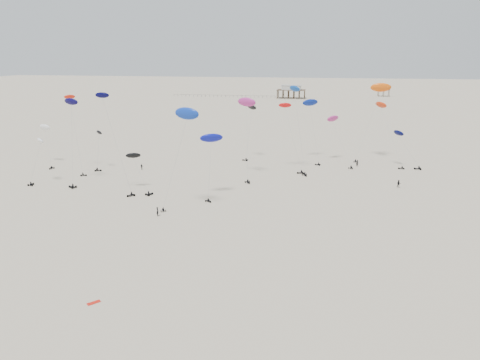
% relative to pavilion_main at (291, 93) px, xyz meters
% --- Properties ---
extents(ground_plane, '(900.00, 900.00, 0.00)m').
position_rel_pavilion_main_xyz_m(ground_plane, '(10.00, -150.00, -4.22)').
color(ground_plane, '#C1B199').
extents(pavilion_main, '(21.00, 13.00, 9.80)m').
position_rel_pavilion_main_xyz_m(pavilion_main, '(0.00, 0.00, 0.00)').
color(pavilion_main, brown).
rests_on(pavilion_main, ground).
extents(pavilion_small, '(9.00, 7.00, 8.00)m').
position_rel_pavilion_main_xyz_m(pavilion_small, '(70.00, 30.00, -0.74)').
color(pavilion_small, brown).
rests_on(pavilion_small, ground).
extents(pier_fence, '(80.20, 0.20, 1.50)m').
position_rel_pavilion_main_xyz_m(pier_fence, '(-52.00, -0.00, -3.45)').
color(pier_fence, black).
rests_on(pier_fence, ground).
extents(rig_0, '(9.35, 10.97, 14.16)m').
position_rel_pavilion_main_xyz_m(rig_0, '(-56.96, -227.70, 4.93)').
color(rig_0, black).
rests_on(rig_0, ground).
extents(rig_1, '(3.90, 7.09, 11.95)m').
position_rel_pavilion_main_xyz_m(rig_1, '(-45.88, -249.23, 3.31)').
color(rig_1, black).
rests_on(rig_1, ground).
extents(rig_2, '(8.68, 7.67, 11.56)m').
position_rel_pavilion_main_xyz_m(rig_2, '(50.44, -212.50, 2.96)').
color(rig_2, black).
rests_on(rig_2, ground).
extents(rig_3, '(9.46, 4.44, 24.38)m').
position_rel_pavilion_main_xyz_m(rig_3, '(-21.32, -254.73, 9.12)').
color(rig_3, black).
rests_on(rig_3, ground).
extents(rig_4, '(7.37, 11.37, 24.56)m').
position_rel_pavilion_main_xyz_m(rig_4, '(19.04, -223.11, 13.96)').
color(rig_4, black).
rests_on(rig_4, ground).
extents(rig_5, '(9.16, 8.36, 10.81)m').
position_rel_pavilion_main_xyz_m(rig_5, '(-17.43, -250.87, 1.32)').
color(rig_5, black).
rests_on(rig_5, ground).
extents(rig_6, '(6.14, 12.44, 22.03)m').
position_rel_pavilion_main_xyz_m(rig_6, '(6.14, -231.42, 13.62)').
color(rig_6, black).
rests_on(rig_6, ground).
extents(rig_7, '(9.42, 10.48, 22.54)m').
position_rel_pavilion_main_xyz_m(rig_7, '(-42.55, -235.39, 8.73)').
color(rig_7, black).
rests_on(rig_7, ground).
extents(rig_8, '(8.78, 6.95, 22.14)m').
position_rel_pavilion_main_xyz_m(rig_8, '(-1.97, -261.19, 15.04)').
color(rig_8, black).
rests_on(rig_8, ground).
extents(rig_9, '(6.16, 10.03, 22.06)m').
position_rel_pavilion_main_xyz_m(rig_9, '(-36.85, -246.84, 10.87)').
color(rig_9, black).
rests_on(rig_9, ground).
extents(rig_10, '(9.05, 18.29, 22.07)m').
position_rel_pavilion_main_xyz_m(rig_10, '(44.82, -203.17, 10.86)').
color(rig_10, black).
rests_on(rig_10, ground).
extents(rig_11, '(3.66, 6.76, 11.33)m').
position_rel_pavilion_main_xyz_m(rig_11, '(-37.50, -232.30, 1.81)').
color(rig_11, black).
rests_on(rig_11, ground).
extents(rig_12, '(8.56, 8.23, 19.66)m').
position_rel_pavilion_main_xyz_m(rig_12, '(17.36, -222.84, 8.03)').
color(rig_12, black).
rests_on(rig_12, ground).
extents(rig_13, '(4.55, 8.96, 17.40)m').
position_rel_pavilion_main_xyz_m(rig_13, '(3.50, -208.86, 9.02)').
color(rig_13, black).
rests_on(rig_13, ground).
extents(rig_14, '(5.98, 9.35, 15.31)m').
position_rel_pavilion_main_xyz_m(rig_14, '(1.11, -251.34, 8.40)').
color(rig_14, black).
rests_on(rig_14, ground).
extents(rig_15, '(10.80, 10.82, 24.79)m').
position_rel_pavilion_main_xyz_m(rig_15, '(43.24, -201.33, 16.79)').
color(rig_15, black).
rests_on(rig_15, ground).
extents(rig_16, '(9.25, 15.32, 17.40)m').
position_rel_pavilion_main_xyz_m(rig_16, '(30.14, -208.23, 7.12)').
color(rig_16, black).
rests_on(rig_16, ground).
extents(rig_17, '(7.35, 14.19, 20.40)m').
position_rel_pavilion_main_xyz_m(rig_17, '(22.33, -205.79, 11.94)').
color(rig_17, black).
rests_on(rig_17, ground).
extents(spectator_0, '(0.93, 1.02, 2.31)m').
position_rel_pavilion_main_xyz_m(spectator_0, '(-6.42, -268.18, -4.22)').
color(spectator_0, black).
rests_on(spectator_0, ground).
extents(spectator_1, '(1.16, 0.73, 2.27)m').
position_rel_pavilion_main_xyz_m(spectator_1, '(46.24, -236.49, -4.22)').
color(spectator_1, black).
rests_on(spectator_1, ground).
extents(spectator_2, '(1.23, 0.86, 1.89)m').
position_rel_pavilion_main_xyz_m(spectator_2, '(-25.29, -230.45, -4.22)').
color(spectator_2, black).
rests_on(spectator_2, ground).
extents(spectator_3, '(0.98, 0.81, 2.31)m').
position_rel_pavilion_main_xyz_m(spectator_3, '(37.10, -214.64, -4.22)').
color(spectator_3, black).
rests_on(spectator_3, ground).
extents(grounded_kite_b, '(1.72, 1.81, 0.07)m').
position_rel_pavilion_main_xyz_m(grounded_kite_b, '(-2.65, -303.39, -4.22)').
color(grounded_kite_b, red).
rests_on(grounded_kite_b, ground).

